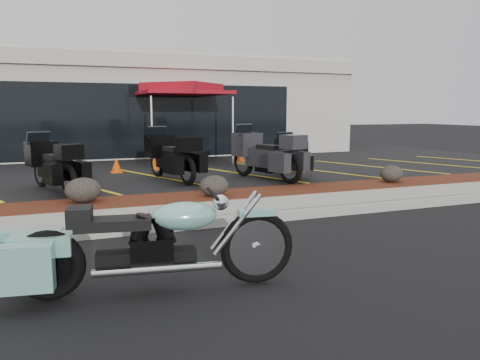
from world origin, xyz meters
name	(u,v)px	position (x,y,z in m)	size (l,w,h in m)	color
ground	(244,239)	(0.00, 0.00, 0.00)	(90.00, 90.00, 0.00)	black
curb	(224,221)	(0.00, 0.90, 0.07)	(24.00, 0.25, 0.15)	gray
sidewalk	(211,212)	(0.00, 1.60, 0.07)	(24.00, 1.20, 0.15)	gray
mulch_bed	(193,200)	(0.00, 2.80, 0.08)	(24.00, 1.20, 0.16)	#37130C
upper_lot	(146,169)	(0.00, 8.20, 0.07)	(26.00, 9.60, 0.15)	black
dealership_building	(119,107)	(0.00, 14.47, 2.01)	(18.00, 8.16, 4.00)	#A29E93
boulder_left	(83,190)	(-2.10, 2.93, 0.40)	(0.67, 0.56, 0.47)	black
boulder_mid	(214,186)	(0.41, 2.67, 0.37)	(0.60, 0.50, 0.42)	black
boulder_right	(391,174)	(5.00, 2.88, 0.37)	(0.58, 0.48, 0.41)	black
hero_cruiser	(257,237)	(-0.54, -1.73, 0.53)	(3.04, 0.77, 1.07)	#77BAAC
touring_black_front	(40,159)	(-2.90, 5.20, 0.78)	(2.18, 0.83, 1.27)	black
touring_black_mid	(157,152)	(-0.10, 5.86, 0.82)	(2.29, 0.87, 1.33)	black
touring_grey	(244,150)	(2.06, 5.19, 0.84)	(2.38, 0.91, 1.38)	#2C2C30
touring_black_rear	(285,152)	(3.39, 5.45, 0.72)	(1.96, 0.75, 1.14)	black
traffic_cone	(116,165)	(-1.01, 7.12, 0.36)	(0.31, 0.31, 0.42)	#D04406
popup_canopy	(183,91)	(1.50, 9.37, 2.53)	(3.19, 3.19, 2.63)	silver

